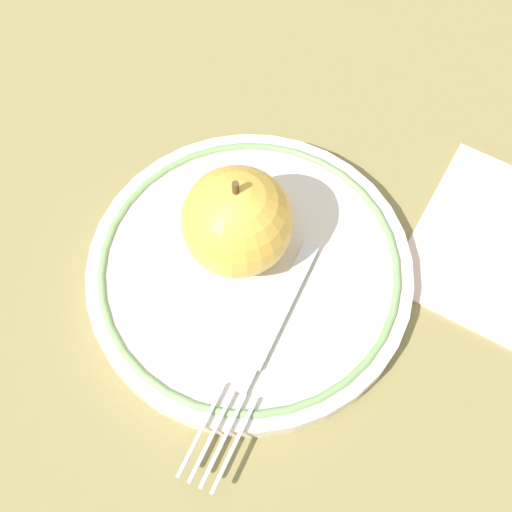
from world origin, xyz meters
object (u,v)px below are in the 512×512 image
plate (256,273)px  fork (261,349)px  apple_red_whole (238,220)px  napkin_folded (493,243)px

plate → fork: (0.06, 0.02, 0.01)m
apple_red_whole → napkin_folded: (-0.08, 0.18, -0.06)m
apple_red_whole → napkin_folded: apple_red_whole is taller
apple_red_whole → plate: bearing=54.5°
plate → apple_red_whole: size_ratio=2.72×
fork → napkin_folded: fork is taller
fork → napkin_folded: bearing=142.2°
plate → apple_red_whole: (-0.01, -0.02, 0.05)m
plate → napkin_folded: bearing=118.4°
fork → plate: bearing=-151.7°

